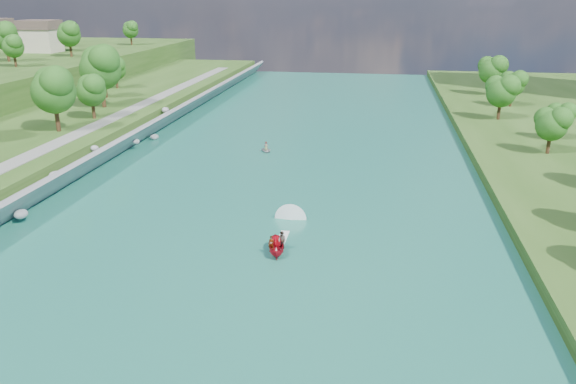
# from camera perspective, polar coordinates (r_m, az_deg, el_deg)

# --- Properties ---
(ground) EXTENTS (260.00, 260.00, 0.00)m
(ground) POSITION_cam_1_polar(r_m,az_deg,el_deg) (50.10, -7.39, -9.27)
(ground) COLOR #2D5119
(ground) RESTS_ON ground
(river_water) EXTENTS (55.00, 240.00, 0.10)m
(river_water) POSITION_cam_1_polar(r_m,az_deg,el_deg) (67.71, -2.65, -1.22)
(river_water) COLOR #1A6558
(river_water) RESTS_ON ground
(ridge_west) EXTENTS (60.00, 120.00, 9.00)m
(ridge_west) POSITION_cam_1_polar(r_m,az_deg,el_deg) (168.26, -26.00, 10.92)
(ridge_west) COLOR #2D5119
(ridge_west) RESTS_ON ground
(riprap_bank) EXTENTS (4.12, 236.00, 4.05)m
(riprap_bank) POSITION_cam_1_polar(r_m,az_deg,el_deg) (75.81, -22.32, 0.99)
(riprap_bank) COLOR slate
(riprap_bank) RESTS_ON ground
(riverside_path) EXTENTS (3.00, 200.00, 0.10)m
(riverside_path) POSITION_cam_1_polar(r_m,az_deg,el_deg) (79.70, -26.24, 2.60)
(riverside_path) COLOR gray
(riverside_path) RESTS_ON berm_west
(ridge_houses) EXTENTS (29.50, 29.50, 8.40)m
(ridge_houses) POSITION_cam_1_polar(r_m,az_deg,el_deg) (175.10, -27.20, 13.93)
(ridge_houses) COLOR beige
(ridge_houses) RESTS_ON ridge_west
(trees_ridge) EXTENTS (21.31, 61.51, 10.66)m
(trees_ridge) POSITION_cam_1_polar(r_m,az_deg,el_deg) (160.27, -22.39, 14.39)
(trees_ridge) COLOR #234D14
(trees_ridge) RESTS_ON ridge_west
(motorboat) EXTENTS (3.60, 18.79, 2.12)m
(motorboat) POSITION_cam_1_polar(r_m,az_deg,el_deg) (56.32, -0.85, -4.88)
(motorboat) COLOR #B10E1D
(motorboat) RESTS_ON river_water
(raft) EXTENTS (2.81, 3.24, 1.64)m
(raft) POSITION_cam_1_polar(r_m,az_deg,el_deg) (90.11, -2.24, 4.34)
(raft) COLOR #93969B
(raft) RESTS_ON river_water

